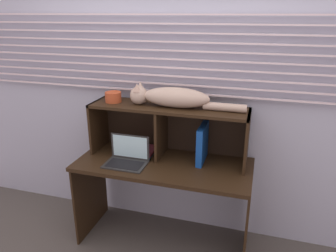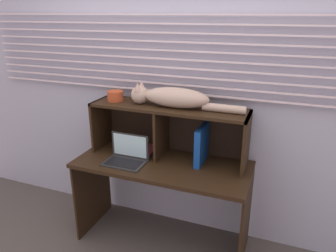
{
  "view_description": "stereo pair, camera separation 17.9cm",
  "coord_description": "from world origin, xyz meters",
  "px_view_note": "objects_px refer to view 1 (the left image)",
  "views": [
    {
      "loc": [
        0.66,
        -1.87,
        1.81
      ],
      "look_at": [
        0.0,
        0.34,
        0.98
      ],
      "focal_mm": 33.87,
      "sensor_mm": 36.0,
      "label": 1
    },
    {
      "loc": [
        0.83,
        -1.81,
        1.81
      ],
      "look_at": [
        0.0,
        0.34,
        0.98
      ],
      "focal_mm": 33.87,
      "sensor_mm": 36.0,
      "label": 2
    }
  ],
  "objects_px": {
    "binder_upright": "(202,143)",
    "small_basket": "(113,97)",
    "cat": "(172,97)",
    "book_stack": "(144,151)",
    "laptop": "(127,158)"
  },
  "relations": [
    {
      "from": "binder_upright",
      "to": "small_basket",
      "type": "height_order",
      "value": "small_basket"
    },
    {
      "from": "cat",
      "to": "book_stack",
      "type": "xyz_separation_m",
      "value": [
        -0.24,
        -0.0,
        -0.47
      ]
    },
    {
      "from": "binder_upright",
      "to": "small_basket",
      "type": "distance_m",
      "value": 0.79
    },
    {
      "from": "binder_upright",
      "to": "small_basket",
      "type": "relative_size",
      "value": 2.28
    },
    {
      "from": "laptop",
      "to": "book_stack",
      "type": "bearing_deg",
      "value": 73.33
    },
    {
      "from": "cat",
      "to": "small_basket",
      "type": "relative_size",
      "value": 6.95
    },
    {
      "from": "cat",
      "to": "binder_upright",
      "type": "xyz_separation_m",
      "value": [
        0.24,
        0.0,
        -0.34
      ]
    },
    {
      "from": "binder_upright",
      "to": "book_stack",
      "type": "xyz_separation_m",
      "value": [
        -0.48,
        -0.0,
        -0.13
      ]
    },
    {
      "from": "cat",
      "to": "laptop",
      "type": "bearing_deg",
      "value": -145.4
    },
    {
      "from": "laptop",
      "to": "small_basket",
      "type": "height_order",
      "value": "small_basket"
    },
    {
      "from": "cat",
      "to": "laptop",
      "type": "xyz_separation_m",
      "value": [
        -0.3,
        -0.2,
        -0.44
      ]
    },
    {
      "from": "binder_upright",
      "to": "small_basket",
      "type": "bearing_deg",
      "value": 180.0
    },
    {
      "from": "cat",
      "to": "binder_upright",
      "type": "bearing_deg",
      "value": 0.0
    },
    {
      "from": "binder_upright",
      "to": "book_stack",
      "type": "bearing_deg",
      "value": -179.54
    },
    {
      "from": "laptop",
      "to": "binder_upright",
      "type": "height_order",
      "value": "binder_upright"
    }
  ]
}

